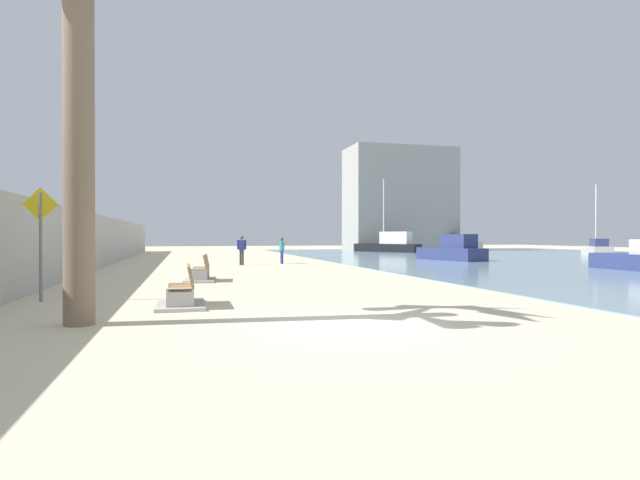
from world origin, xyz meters
TOP-DOWN VIEW (x-y plane):
  - ground_plane at (0.00, 18.00)m, footprint 120.00×120.00m
  - seawall at (-7.50, 18.00)m, footprint 0.80×64.00m
  - water_bay at (24.00, 18.00)m, footprint 36.00×68.00m
  - bench_near at (-2.93, 3.56)m, footprint 1.11×2.10m
  - bench_far at (-2.31, 10.53)m, footprint 1.29×2.19m
  - person_walking at (2.74, 21.55)m, footprint 0.26×0.51m
  - person_standing at (0.25, 20.67)m, footprint 0.52×0.25m
  - boat_outer at (14.55, 22.34)m, footprint 2.92×5.36m
  - boat_distant at (17.31, 40.32)m, footprint 5.25×7.15m
  - boat_far_left at (26.17, 42.61)m, footprint 3.84×6.36m
  - boat_nearest at (31.64, 28.24)m, footprint 3.51×4.74m
  - pedestrian_sign at (-6.40, 5.33)m, footprint 0.85×0.08m
  - harbor_building at (20.88, 46.00)m, footprint 12.00×6.00m

SIDE VIEW (x-z plane):
  - ground_plane at x=0.00m, z-range 0.00..0.00m
  - water_bay at x=24.00m, z-range 0.00..0.04m
  - bench_near at x=-2.93m, z-range -0.26..0.72m
  - bench_far at x=-2.31m, z-range -0.26..0.72m
  - boat_nearest at x=31.64m, z-range -2.46..3.65m
  - boat_outer at x=14.55m, z-range -0.20..1.55m
  - boat_far_left at x=26.17m, z-range -0.18..1.63m
  - boat_distant at x=17.31m, z-range -2.95..4.56m
  - person_walking at x=2.74m, z-range 0.12..1.71m
  - person_standing at x=0.25m, z-range 0.14..1.83m
  - seawall at x=-7.50m, z-range 0.00..2.76m
  - pedestrian_sign at x=-6.40m, z-range 0.35..3.24m
  - harbor_building at x=20.88m, z-range 0.00..11.65m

